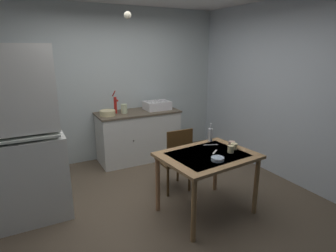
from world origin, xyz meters
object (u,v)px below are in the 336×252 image
object	(u,v)px
dining_table	(207,162)
serving_bowl_wide	(218,159)
teacup_mint	(232,144)
sink_basin	(157,105)
hutch_cabinet	(14,144)
mixing_bowl_counter	(108,113)
chair_far_side	(176,159)
glass_bottle	(210,134)
hand_pump	(115,104)

from	to	relation	value
dining_table	serving_bowl_wide	bearing A→B (deg)	-94.10
dining_table	teacup_mint	size ratio (longest dim) A/B	14.03
sink_basin	serving_bowl_wide	size ratio (longest dim) A/B	3.03
hutch_cabinet	mixing_bowl_counter	xyz separation A→B (m)	(1.35, 1.08, -0.01)
dining_table	teacup_mint	xyz separation A→B (m)	(0.43, 0.08, 0.13)
sink_basin	mixing_bowl_counter	world-z (taller)	sink_basin
hutch_cabinet	chair_far_side	size ratio (longest dim) A/B	2.18
mixing_bowl_counter	serving_bowl_wide	world-z (taller)	mixing_bowl_counter
sink_basin	teacup_mint	distance (m)	1.91
hutch_cabinet	glass_bottle	bearing A→B (deg)	-11.58
hutch_cabinet	hand_pump	xyz separation A→B (m)	(1.52, 1.18, 0.11)
hutch_cabinet	dining_table	size ratio (longest dim) A/B	1.74
mixing_bowl_counter	chair_far_side	distance (m)	1.48
chair_far_side	hutch_cabinet	bearing A→B (deg)	173.73
serving_bowl_wide	teacup_mint	distance (m)	0.53
sink_basin	hand_pump	size ratio (longest dim) A/B	1.13
dining_table	glass_bottle	distance (m)	0.53
hutch_cabinet	dining_table	distance (m)	2.18
hand_pump	mixing_bowl_counter	size ratio (longest dim) A/B	1.53
teacup_mint	chair_far_side	bearing A→B (deg)	131.89
dining_table	sink_basin	bearing A→B (deg)	81.71
chair_far_side	sink_basin	bearing A→B (deg)	74.97
dining_table	serving_bowl_wide	distance (m)	0.24
mixing_bowl_counter	teacup_mint	bearing A→B (deg)	-60.10
dining_table	glass_bottle	size ratio (longest dim) A/B	4.77
mixing_bowl_counter	dining_table	bearing A→B (deg)	-71.80
chair_far_side	serving_bowl_wide	xyz separation A→B (m)	(0.06, -0.85, 0.29)
hutch_cabinet	hand_pump	bearing A→B (deg)	37.77
hutch_cabinet	sink_basin	world-z (taller)	hutch_cabinet
mixing_bowl_counter	serving_bowl_wide	xyz separation A→B (m)	(0.62, -2.14, -0.15)
glass_bottle	teacup_mint	bearing A→B (deg)	-68.31
hutch_cabinet	sink_basin	distance (m)	2.54
hutch_cabinet	serving_bowl_wide	size ratio (longest dim) A/B	13.84
dining_table	glass_bottle	xyz separation A→B (m)	(0.31, 0.38, 0.19)
sink_basin	chair_far_side	world-z (taller)	sink_basin
hand_pump	dining_table	xyz separation A→B (m)	(0.47, -2.03, -0.39)
sink_basin	hand_pump	distance (m)	0.76
teacup_mint	glass_bottle	world-z (taller)	glass_bottle
sink_basin	dining_table	bearing A→B (deg)	-98.29
hutch_cabinet	dining_table	bearing A→B (deg)	-23.19
hand_pump	chair_far_side	size ratio (longest dim) A/B	0.42
hand_pump	mixing_bowl_counter	xyz separation A→B (m)	(-0.17, -0.10, -0.12)
serving_bowl_wide	glass_bottle	bearing A→B (deg)	61.13
hutch_cabinet	serving_bowl_wide	bearing A→B (deg)	-28.24
sink_basin	serving_bowl_wide	bearing A→B (deg)	-97.90
hutch_cabinet	teacup_mint	world-z (taller)	hutch_cabinet
hand_pump	serving_bowl_wide	world-z (taller)	hand_pump
glass_bottle	hutch_cabinet	bearing A→B (deg)	168.42
hutch_cabinet	dining_table	world-z (taller)	hutch_cabinet
hutch_cabinet	serving_bowl_wide	xyz separation A→B (m)	(1.97, -1.06, -0.16)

